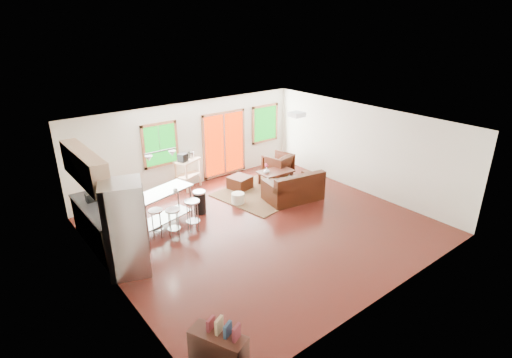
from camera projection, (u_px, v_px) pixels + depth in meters
floor at (263, 227)px, 10.07m from camera, size 7.50×7.00×0.02m
ceiling at (264, 126)px, 9.07m from camera, size 7.50×7.00×0.02m
back_wall at (190, 145)px, 12.12m from camera, size 7.50×0.02×2.60m
left_wall at (108, 226)px, 7.41m from camera, size 0.02×7.00×2.60m
right_wall at (362, 149)px, 11.73m from camera, size 0.02×7.00×2.60m
front_wall at (390, 238)px, 7.03m from camera, size 7.50×0.02×2.60m
window_left at (160, 145)px, 11.43m from camera, size 1.10×0.05×1.30m
french_doors at (224, 144)px, 12.84m from camera, size 1.60×0.05×2.10m
window_right at (265, 124)px, 13.67m from camera, size 1.10×0.05×1.30m
rug at (267, 191)px, 12.08m from camera, size 3.15×2.61×0.03m
loveseat at (294, 189)px, 11.40m from camera, size 1.74×1.17×0.86m
coffee_table at (276, 173)px, 12.48m from camera, size 1.13×0.73×0.43m
armchair at (278, 164)px, 13.14m from camera, size 0.95×0.91×0.82m
ottoman at (240, 183)px, 12.19m from camera, size 0.72×0.72×0.40m
pouf at (238, 198)px, 11.23m from camera, size 0.41×0.41×0.32m
vase at (267, 170)px, 12.29m from camera, size 0.20×0.21×0.33m
book at (281, 169)px, 12.32m from camera, size 0.19×0.10×0.26m
cabinets at (96, 208)px, 8.94m from camera, size 0.64×2.24×2.30m
refrigerator at (126, 228)px, 7.96m from camera, size 1.02×1.00×1.99m
island at (163, 202)px, 9.81m from camera, size 1.65×0.99×0.98m
cup at (175, 190)px, 9.67m from camera, size 0.12×0.10×0.11m
bar_stool_a at (156, 217)px, 9.41m from camera, size 0.43×0.43×0.71m
bar_stool_b at (173, 216)px, 9.41m from camera, size 0.42×0.42×0.73m
bar_stool_c at (192, 208)px, 9.70m from camera, size 0.45×0.45×0.79m
trash_can at (200, 202)px, 10.66m from camera, size 0.42×0.42×0.63m
kitchen_cart at (187, 164)px, 11.99m from camera, size 0.90×0.75×1.17m
bookshelf at (219, 354)px, 5.78m from camera, size 0.65×0.91×1.00m
ceiling_flush at (297, 114)px, 10.46m from camera, size 0.35×0.35×0.12m
pendant_light at (161, 155)px, 9.34m from camera, size 0.80×0.18×0.79m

